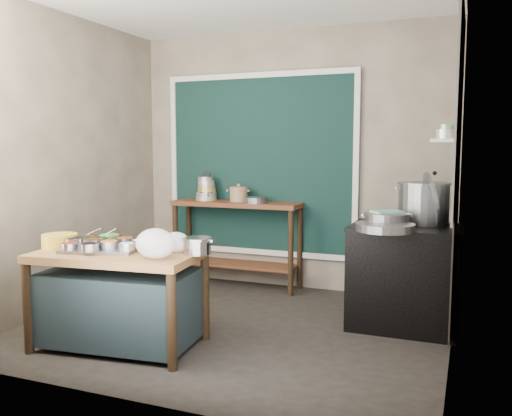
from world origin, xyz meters
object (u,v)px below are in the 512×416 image
at_px(back_counter, 237,244).
at_px(saucepan, 197,246).
at_px(ceramic_crock, 239,195).
at_px(stock_pot, 424,203).
at_px(prep_table, 119,299).
at_px(steamer, 387,220).
at_px(utensil_cup, 207,196).
at_px(stove_block, 405,278).
at_px(condiment_tray, 103,249).
at_px(yellow_basin, 60,241).

xyz_separation_m(back_counter, saucepan, (0.51, -1.89, 0.34)).
height_order(ceramic_crock, stock_pot, stock_pot).
height_order(prep_table, saucepan, saucepan).
bearing_deg(prep_table, stock_pot, 29.09).
distance_m(prep_table, saucepan, 0.76).
height_order(back_counter, stock_pot, stock_pot).
height_order(saucepan, ceramic_crock, ceramic_crock).
bearing_deg(steamer, utensil_cup, 157.05).
relative_size(stove_block, stock_pot, 1.94).
distance_m(prep_table, stock_pot, 2.68).
relative_size(condiment_tray, utensil_cup, 3.36).
xyz_separation_m(back_counter, ceramic_crock, (0.02, 0.02, 0.55)).
bearing_deg(back_counter, prep_table, -92.82).
bearing_deg(steamer, condiment_tray, -150.65).
xyz_separation_m(condiment_tray, saucepan, (0.75, 0.14, 0.05)).
bearing_deg(prep_table, steamer, 25.07).
relative_size(stove_block, saucepan, 3.98).
bearing_deg(condiment_tray, utensil_cup, 93.44).
bearing_deg(stove_block, yellow_basin, -152.36).
bearing_deg(prep_table, stove_block, 26.93).
bearing_deg(yellow_basin, stove_block, 27.64).
bearing_deg(condiment_tray, steamer, 29.35).
xyz_separation_m(back_counter, stove_block, (1.90, -0.73, -0.05)).
distance_m(back_counter, ceramic_crock, 0.55).
xyz_separation_m(condiment_tray, stock_pot, (2.26, 1.49, 0.30)).
distance_m(saucepan, ceramic_crock, 1.98).
height_order(stove_block, saucepan, saucepan).
distance_m(ceramic_crock, steamer, 1.97).
bearing_deg(back_counter, stove_block, -21.02).
bearing_deg(stove_block, stock_pot, 58.43).
relative_size(back_counter, stove_block, 1.61).
bearing_deg(prep_table, utensil_cup, 91.33).
bearing_deg(utensil_cup, ceramic_crock, 3.72).
height_order(back_counter, utensil_cup, utensil_cup).
height_order(stove_block, condiment_tray, stove_block).
bearing_deg(utensil_cup, stock_pot, -12.58).
distance_m(yellow_basin, steamer, 2.66).
distance_m(saucepan, steamer, 1.60).
height_order(prep_table, stove_block, stove_block).
xyz_separation_m(back_counter, condiment_tray, (-0.24, -2.03, 0.29)).
xyz_separation_m(prep_table, back_counter, (0.10, 2.03, 0.10)).
relative_size(yellow_basin, utensil_cup, 1.65).
relative_size(condiment_tray, saucepan, 2.49).
height_order(back_counter, condiment_tray, back_counter).
relative_size(prep_table, utensil_cup, 7.44).
xyz_separation_m(prep_table, saucepan, (0.61, 0.14, 0.44)).
distance_m(back_counter, utensil_cup, 0.64).
bearing_deg(saucepan, utensil_cup, 104.82).
bearing_deg(condiment_tray, back_counter, 83.20).
xyz_separation_m(condiment_tray, steamer, (2.00, 1.13, 0.18)).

